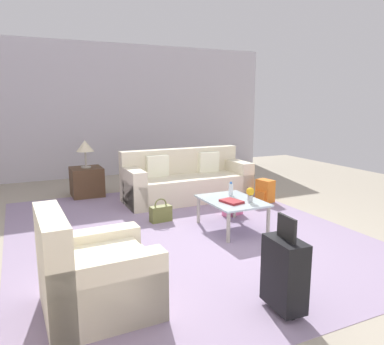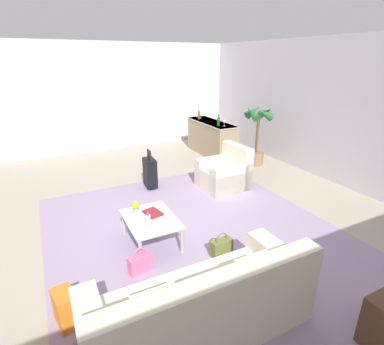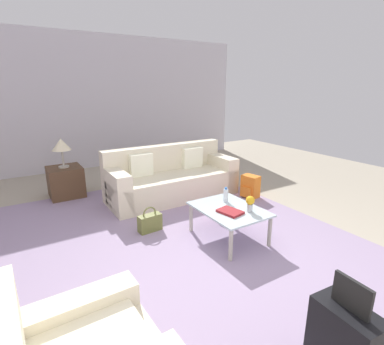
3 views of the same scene
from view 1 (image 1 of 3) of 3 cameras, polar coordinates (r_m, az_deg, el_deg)
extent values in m
plane|color=#A89E89|center=(4.80, 3.34, -10.85)|extent=(12.00, 12.00, 0.00)
cube|color=silver|center=(9.23, -11.93, 9.22)|extent=(0.12, 8.00, 3.10)
cube|color=#9984A3|center=(5.22, -1.80, -8.96)|extent=(5.20, 4.40, 0.01)
cube|color=beige|center=(6.79, -0.66, -2.35)|extent=(0.89, 2.28, 0.45)
cube|color=beige|center=(7.04, -1.79, 0.03)|extent=(0.22, 2.28, 0.91)
cube|color=beige|center=(7.24, 6.71, -0.75)|extent=(0.89, 0.24, 0.66)
cube|color=beige|center=(6.42, -8.98, -2.30)|extent=(0.89, 0.24, 0.66)
cube|color=white|center=(7.09, 2.53, 1.54)|extent=(0.14, 0.40, 0.41)
cube|color=white|center=(6.67, -5.30, 0.93)|extent=(0.13, 0.40, 0.40)
cube|color=beige|center=(3.43, -13.86, -16.39)|extent=(0.90, 0.94, 0.44)
cube|color=beige|center=(3.28, -20.29, -13.53)|extent=(0.88, 0.22, 0.91)
cube|color=beige|center=(3.70, -15.13, -13.03)|extent=(0.22, 0.92, 0.60)
cube|color=beige|center=(3.10, -12.45, -17.75)|extent=(0.22, 0.92, 0.60)
cube|color=white|center=(3.33, -13.21, -12.28)|extent=(0.65, 0.67, 0.08)
cube|color=silver|center=(5.24, 6.12, -4.27)|extent=(0.95, 0.72, 0.02)
cylinder|color=#ADA899|center=(4.80, 5.57, -8.34)|extent=(0.05, 0.05, 0.40)
cylinder|color=#ADA899|center=(5.51, 1.00, -5.73)|extent=(0.05, 0.05, 0.40)
cylinder|color=#ADA899|center=(5.13, 11.53, -7.24)|extent=(0.05, 0.05, 0.40)
cylinder|color=#ADA899|center=(5.80, 6.48, -4.96)|extent=(0.05, 0.05, 0.40)
cylinder|color=silver|center=(5.43, 5.94, -2.62)|extent=(0.06, 0.06, 0.18)
cylinder|color=#2D6BBC|center=(5.41, 5.97, -1.57)|extent=(0.04, 0.04, 0.02)
cube|color=maroon|center=(5.09, 6.05, -4.40)|extent=(0.33, 0.27, 0.03)
cylinder|color=#B2B7BC|center=(5.12, 8.85, -3.97)|extent=(0.07, 0.07, 0.10)
sphere|color=gold|center=(5.10, 8.88, -2.88)|extent=(0.11, 0.11, 0.11)
cube|color=#513823|center=(7.36, -15.73, -1.36)|extent=(0.57, 0.57, 0.54)
cylinder|color=#ADA899|center=(7.31, -15.84, 0.81)|extent=(0.18, 0.18, 0.02)
cylinder|color=#ADA899|center=(7.28, -15.91, 2.01)|extent=(0.04, 0.04, 0.29)
cone|color=beige|center=(7.25, -16.01, 3.93)|extent=(0.32, 0.32, 0.21)
cube|color=black|center=(3.34, 13.90, -14.69)|extent=(0.42, 0.25, 0.60)
cube|color=black|center=(3.19, 14.23, -8.19)|extent=(0.24, 0.04, 0.20)
cylinder|color=black|center=(3.39, 15.07, -20.54)|extent=(0.02, 0.05, 0.05)
cylinder|color=black|center=(3.59, 12.32, -18.54)|extent=(0.02, 0.05, 0.05)
cube|color=olive|center=(5.62, -4.79, -6.30)|extent=(0.16, 0.33, 0.24)
torus|color=olive|center=(5.58, -4.81, -4.93)|extent=(0.03, 0.20, 0.20)
cube|color=pink|center=(5.95, 6.22, -5.37)|extent=(0.19, 0.34, 0.24)
torus|color=pink|center=(5.91, 6.25, -4.07)|extent=(0.05, 0.20, 0.20)
cube|color=orange|center=(6.80, 11.08, -2.74)|extent=(0.33, 0.26, 0.40)
cube|color=orange|center=(6.73, 10.37, -3.55)|extent=(0.22, 0.10, 0.18)
camera|label=2|loc=(8.98, 0.45, 16.35)|focal=28.00mm
camera|label=3|loc=(1.60, -12.32, 16.19)|focal=28.00mm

